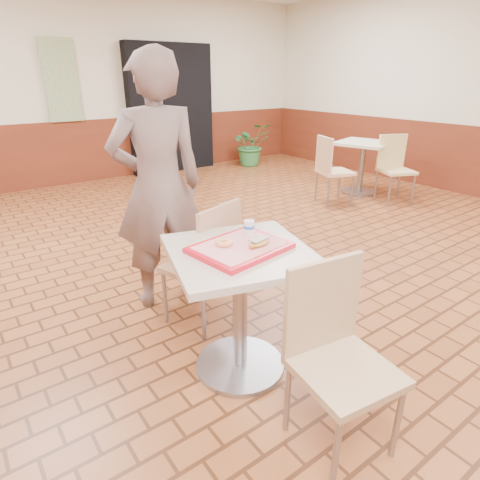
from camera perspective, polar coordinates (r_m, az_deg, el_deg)
room_shell at (r=3.02m, az=13.52°, el=18.32°), size 8.01×10.01×3.01m
wainscot_band at (r=3.24m, az=11.94°, el=0.47°), size 8.00×10.00×1.00m
corridor_doorway at (r=7.71m, az=-9.76°, el=17.81°), size 1.60×0.22×2.20m
promo_poster at (r=7.12m, az=-24.10°, el=19.98°), size 0.50×0.03×1.20m
main_table at (r=2.32m, az=0.00°, el=-7.32°), size 0.75×0.75×0.80m
chair_main_front at (r=1.98m, az=13.43°, el=-14.74°), size 0.48×0.48×0.92m
chair_main_back at (r=2.77m, az=-4.63°, el=-2.72°), size 0.53×0.53×0.92m
customer at (r=2.99m, az=-11.53°, el=7.41°), size 0.76×0.58×1.87m
serving_tray at (r=2.20m, az=-0.00°, el=-1.08°), size 0.50×0.39×0.03m
ring_donut at (r=2.19m, az=-2.28°, el=-0.34°), size 0.12×0.12×0.03m
long_john_donut at (r=2.17m, az=2.76°, el=-0.32°), size 0.16×0.10×0.05m
paper_cup at (r=2.33m, az=1.30°, el=1.84°), size 0.06×0.06×0.08m
second_table at (r=6.39m, az=17.03°, el=10.98°), size 0.73×0.73×0.77m
chair_second_left at (r=5.72m, az=12.77°, el=10.12°), size 0.55×0.55×0.92m
chair_second_front at (r=6.16m, az=21.10°, el=9.98°), size 0.56×0.56×0.91m
potted_plant at (r=8.13m, az=1.53°, el=13.44°), size 0.83×0.74×0.82m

